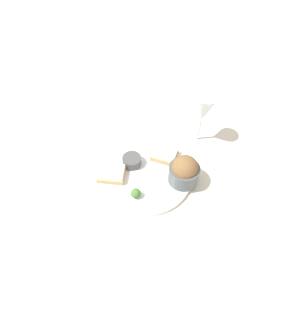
{
  "coord_description": "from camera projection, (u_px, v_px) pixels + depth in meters",
  "views": [
    {
      "loc": [
        -0.24,
        0.43,
        0.69
      ],
      "look_at": [
        0.0,
        0.0,
        0.03
      ],
      "focal_mm": 28.0,
      "sensor_mm": 36.0,
      "label": 1
    }
  ],
  "objects": [
    {
      "name": "garnish",
      "position": [
        136.0,
        193.0,
        0.77
      ],
      "size": [
        0.03,
        0.03,
        0.03
      ],
      "color": "#477533",
      "rests_on": "dinner_plate"
    },
    {
      "name": "dinner_plate",
      "position": [
        144.0,
        173.0,
        0.84
      ],
      "size": [
        0.31,
        0.31,
        0.01
      ],
      "color": "white",
      "rests_on": "ground_plane"
    },
    {
      "name": "fork",
      "position": [
        143.0,
        118.0,
        1.0
      ],
      "size": [
        0.17,
        0.03,
        0.01
      ],
      "color": "silver",
      "rests_on": "ground_plane"
    },
    {
      "name": "wine_glass",
      "position": [
        203.0,
        111.0,
        0.84
      ],
      "size": [
        0.07,
        0.07,
        0.19
      ],
      "color": "silver",
      "rests_on": "ground_plane"
    },
    {
      "name": "sauce_ramekin",
      "position": [
        132.0,
        160.0,
        0.84
      ],
      "size": [
        0.06,
        0.06,
        0.03
      ],
      "color": "#4C4C4C",
      "rests_on": "dinner_plate"
    },
    {
      "name": "cheese_toast_far",
      "position": [
        111.0,
        174.0,
        0.81
      ],
      "size": [
        0.1,
        0.09,
        0.03
      ],
      "color": "tan",
      "rests_on": "dinner_plate"
    },
    {
      "name": "cheese_toast_near",
      "position": [
        164.0,
        154.0,
        0.86
      ],
      "size": [
        0.09,
        0.08,
        0.03
      ],
      "color": "tan",
      "rests_on": "dinner_plate"
    },
    {
      "name": "ground_plane",
      "position": [
        144.0,
        174.0,
        0.85
      ],
      "size": [
        4.0,
        4.0,
        0.0
      ],
      "primitive_type": "plane",
      "color": "beige"
    },
    {
      "name": "salad_bowl",
      "position": [
        184.0,
        171.0,
        0.78
      ],
      "size": [
        0.09,
        0.09,
        0.1
      ],
      "color": "#4C5156",
      "rests_on": "dinner_plate"
    },
    {
      "name": "napkin",
      "position": [
        97.0,
        135.0,
        0.95
      ],
      "size": [
        0.12,
        0.14,
        0.01
      ],
      "color": "white",
      "rests_on": "ground_plane"
    }
  ]
}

